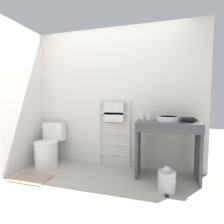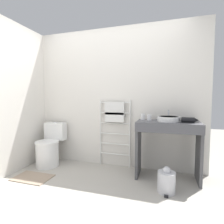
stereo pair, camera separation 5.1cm
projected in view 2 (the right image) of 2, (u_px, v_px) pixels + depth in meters
The scene contains 13 objects.
ground_plane at pixel (79, 208), 1.92m from camera, with size 12.00×12.00×0.00m, color #A8A399.
wall_back at pixel (114, 98), 3.14m from camera, with size 3.12×0.12×2.43m, color silver.
wall_side at pixel (15, 98), 2.89m from camera, with size 0.12×1.96×2.43m, color silver.
toilet at pixel (49, 148), 3.16m from camera, with size 0.41×0.54×0.76m.
towel_radiator at pixel (115, 119), 3.05m from camera, with size 0.57×0.06×1.19m.
vanity_counter at pixel (168, 141), 2.59m from camera, with size 0.91×0.47×0.87m.
sink_basin at pixel (169, 119), 2.61m from camera, with size 0.33×0.33×0.07m.
faucet at pixel (169, 114), 2.75m from camera, with size 0.02×0.10×0.16m.
cup_near_wall at pixel (143, 117), 2.81m from camera, with size 0.07×0.07×0.10m.
cup_near_edge at pixel (149, 117), 2.73m from camera, with size 0.07×0.07×0.09m.
hair_dryer at pixel (189, 120), 2.47m from camera, with size 0.23×0.16×0.08m.
trash_bin at pixel (166, 181), 2.24m from camera, with size 0.23×0.26×0.34m.
bath_mat at pixel (33, 178), 2.65m from camera, with size 0.56×0.36×0.01m, color gray.
Camera 2 is at (0.88, -1.65, 1.21)m, focal length 28.00 mm.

